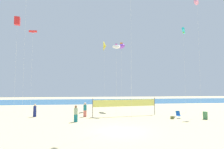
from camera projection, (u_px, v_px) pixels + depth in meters
The scene contains 16 objects.
ground_plane at pixel (120, 131), 15.85m from camera, with size 120.00×120.00×0.00m, color #D1BC89.
ocean_band at pixel (99, 101), 51.26m from camera, with size 120.00×20.00×0.01m, color #28608C.
beachgoer_teal_shirt at pixel (85, 109), 23.64m from camera, with size 0.42×0.42×1.84m.
beachgoer_navy_shirt at pixel (35, 110), 23.57m from camera, with size 0.38×0.38×1.67m.
beachgoer_sage_shirt at pixel (76, 113), 20.12m from camera, with size 0.42×0.42×1.83m.
folding_beach_chair at pixel (178, 114), 22.52m from camera, with size 0.52×0.65×0.89m.
trash_barrel at pixel (205, 115), 21.80m from camera, with size 0.53×0.53×0.90m, color #3F7F4C.
volleyball_net at pixel (125, 104), 24.39m from camera, with size 8.76×1.41×2.40m.
beach_handbag at pixel (172, 117), 22.15m from camera, with size 0.37×0.18×0.29m, color olive.
kite_cyan_tube at pixel (184, 31), 28.73m from camera, with size 1.63×2.29×12.99m.
kite_white_inflatable at pixel (116, 47), 27.25m from camera, with size 1.53×1.68×10.37m.
kite_violet_inflatable at pixel (121, 46), 32.28m from camera, with size 1.28×2.57×11.80m.
kite_pink_delta at pixel (197, 2), 27.82m from camera, with size 1.07×0.66×17.49m.
kite_red_tube at pixel (33, 32), 31.09m from camera, with size 1.28×0.39×13.60m.
kite_yellow_delta at pixel (105, 46), 32.60m from camera, with size 0.60×1.80×12.14m.
kite_red_box at pixel (17, 21), 26.78m from camera, with size 0.86×0.86×14.18m.
Camera 1 is at (-2.64, -15.97, 3.76)m, focal length 29.16 mm.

